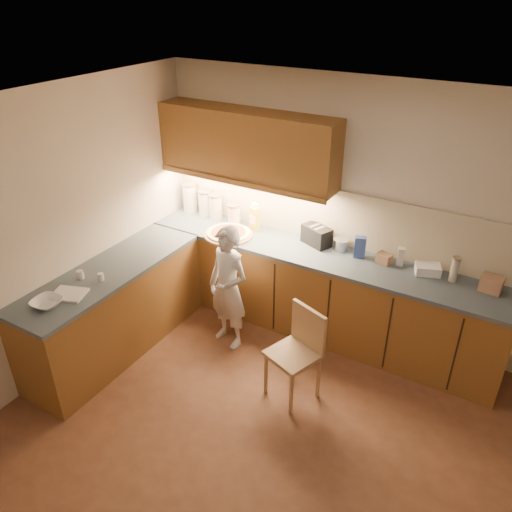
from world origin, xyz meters
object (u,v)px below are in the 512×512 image
at_px(pizza_on_board, 228,234).
at_px(oil_jug, 255,218).
at_px(child, 228,288).
at_px(toaster, 317,235).
at_px(wooden_chair, 299,347).

xyz_separation_m(pizza_on_board, oil_jug, (0.16, 0.27, 0.12)).
xyz_separation_m(child, oil_jug, (-0.16, 0.80, 0.41)).
xyz_separation_m(child, toaster, (0.56, 0.82, 0.37)).
bearing_deg(pizza_on_board, toaster, 18.51).
bearing_deg(toaster, pizza_on_board, -138.85).
distance_m(wooden_chair, toaster, 1.29).
distance_m(wooden_chair, oil_jug, 1.64).
xyz_separation_m(oil_jug, toaster, (0.72, 0.02, -0.04)).
height_order(child, oil_jug, child).
height_order(pizza_on_board, oil_jug, oil_jug).
relative_size(pizza_on_board, oil_jug, 1.71).
height_order(pizza_on_board, child, child).
height_order(oil_jug, toaster, oil_jug).
relative_size(pizza_on_board, child, 0.40).
relative_size(pizza_on_board, wooden_chair, 0.60).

